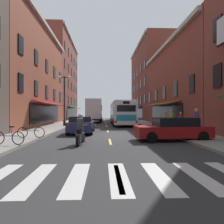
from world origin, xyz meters
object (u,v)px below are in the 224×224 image
(pedestrian_mid, at_px, (181,121))
(bicycle_mid, at_px, (8,137))
(sedan_mid, at_px, (96,117))
(motorcycle_rider, at_px, (80,131))
(bicycle_near, at_px, (31,132))
(pedestrian_near, at_px, (171,119))
(sedan_far, at_px, (173,129))
(box_truck, at_px, (95,111))
(pedestrian_far, at_px, (196,122))
(street_lamp_twin, at_px, (64,98))
(sedan_near, at_px, (82,124))
(transit_bus, at_px, (121,113))
(pedestrian_rear, at_px, (165,121))

(pedestrian_mid, bearing_deg, bicycle_mid, 162.14)
(sedan_mid, distance_m, motorcycle_rider, 32.11)
(bicycle_mid, bearing_deg, motorcycle_rider, 12.25)
(bicycle_near, xyz_separation_m, pedestrian_near, (10.81, 5.60, 0.62))
(sedan_far, xyz_separation_m, motorcycle_rider, (-5.45, -1.23, -0.00))
(motorcycle_rider, distance_m, pedestrian_near, 10.64)
(motorcycle_rider, height_order, pedestrian_mid, pedestrian_mid)
(box_truck, xyz_separation_m, motorcycle_rider, (0.20, -22.80, -1.25))
(pedestrian_mid, bearing_deg, sedan_far, -164.22)
(pedestrian_near, bearing_deg, pedestrian_far, -151.62)
(pedestrian_near, xyz_separation_m, pedestrian_far, (-0.21, -5.42, -0.02))
(pedestrian_mid, height_order, street_lamp_twin, street_lamp_twin)
(sedan_near, distance_m, sedan_far, 7.58)
(sedan_near, distance_m, street_lamp_twin, 7.85)
(sedan_far, relative_size, pedestrian_mid, 2.76)
(box_truck, xyz_separation_m, bicycle_near, (-3.08, -20.88, -1.46))
(sedan_mid, height_order, pedestrian_near, pedestrian_near)
(transit_bus, distance_m, sedan_near, 11.38)
(sedan_mid, relative_size, pedestrian_near, 2.43)
(sedan_mid, height_order, motorcycle_rider, motorcycle_rider)
(sedan_far, distance_m, street_lamp_twin, 14.68)
(sedan_mid, bearing_deg, bicycle_near, -95.51)
(pedestrian_rear, bearing_deg, pedestrian_near, -151.09)
(transit_bus, xyz_separation_m, sedan_far, (1.76, -15.16, -0.92))
(transit_bus, bearing_deg, street_lamp_twin, -152.41)
(box_truck, xyz_separation_m, bicycle_mid, (-3.25, -23.55, -1.46))
(bicycle_near, height_order, pedestrian_rear, pedestrian_rear)
(sedan_near, distance_m, bicycle_near, 4.81)
(pedestrian_far, bearing_deg, sedan_mid, 74.50)
(sedan_mid, bearing_deg, pedestrian_rear, -74.79)
(sedan_mid, bearing_deg, sedan_far, -79.33)
(transit_bus, height_order, pedestrian_far, transit_bus)
(transit_bus, relative_size, pedestrian_far, 6.30)
(transit_bus, bearing_deg, sedan_mid, 104.49)
(box_truck, bearing_deg, sedan_mid, 91.04)
(sedan_mid, xyz_separation_m, sedan_far, (5.82, -30.88, 0.02))
(pedestrian_far, bearing_deg, sedan_near, 124.49)
(pedestrian_far, bearing_deg, pedestrian_near, 57.95)
(sedan_mid, height_order, street_lamp_twin, street_lamp_twin)
(bicycle_near, bearing_deg, bicycle_mid, -93.64)
(pedestrian_far, relative_size, pedestrian_rear, 1.12)
(bicycle_mid, distance_m, pedestrian_mid, 12.76)
(motorcycle_rider, height_order, pedestrian_far, pedestrian_far)
(transit_bus, height_order, pedestrian_near, transit_bus)
(transit_bus, distance_m, pedestrian_rear, 10.41)
(sedan_far, bearing_deg, bicycle_near, 175.50)
(sedan_near, bearing_deg, sedan_far, -37.73)
(street_lamp_twin, bearing_deg, pedestrian_far, -45.21)
(sedan_near, xyz_separation_m, bicycle_near, (-2.74, -3.95, -0.21))
(pedestrian_mid, xyz_separation_m, pedestrian_far, (-0.31, -3.47, 0.13))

